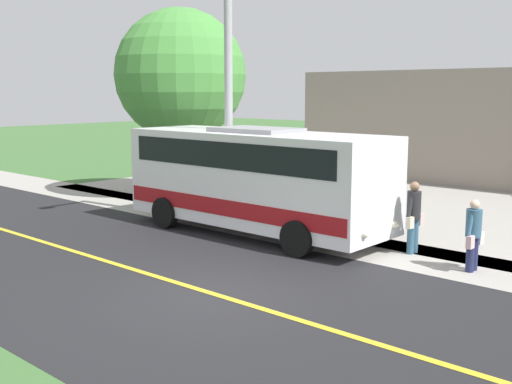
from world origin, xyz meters
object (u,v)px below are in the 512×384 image
shuttle_bus_front (256,176)px  street_light_pole (225,77)px  pedestrian_with_bags (473,233)px  pedestrian_waiting (414,215)px  tree_curbside (180,75)px

shuttle_bus_front → street_light_pole: 3.10m
shuttle_bus_front → street_light_pole: (-0.32, -1.47, 2.71)m
pedestrian_with_bags → pedestrian_waiting: size_ratio=0.90×
shuttle_bus_front → pedestrian_waiting: shuttle_bus_front is taller
pedestrian_waiting → street_light_pole: (0.59, -5.82, 3.38)m
pedestrian_with_bags → tree_curbside: size_ratio=0.23×
pedestrian_with_bags → street_light_pole: 8.31m
shuttle_bus_front → pedestrian_waiting: (-0.91, 4.35, -0.66)m
pedestrian_with_bags → pedestrian_waiting: pedestrian_waiting is taller
tree_curbside → street_light_pole: bearing=62.3°
street_light_pole → tree_curbside: (-2.52, -4.82, 0.20)m
pedestrian_with_bags → street_light_pole: (0.06, -7.55, 3.49)m
pedestrian_waiting → street_light_pole: size_ratio=0.23×
street_light_pole → pedestrian_with_bags: bearing=90.5°
shuttle_bus_front → tree_curbside: bearing=-114.3°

